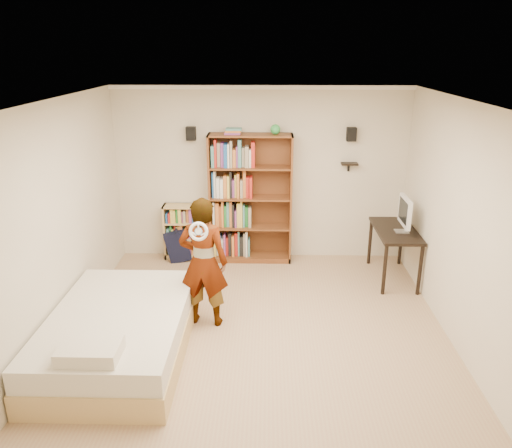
{
  "coord_description": "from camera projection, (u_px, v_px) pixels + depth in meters",
  "views": [
    {
      "loc": [
        0.11,
        -5.07,
        3.22
      ],
      "look_at": [
        -0.03,
        0.6,
        1.21
      ],
      "focal_mm": 35.0,
      "sensor_mm": 36.0,
      "label": 1
    }
  ],
  "objects": [
    {
      "name": "ground",
      "position": [
        257.0,
        338.0,
        5.86
      ],
      "size": [
        4.5,
        5.0,
        0.01
      ],
      "primitive_type": "cube",
      "color": "tan",
      "rests_on": "ground"
    },
    {
      "name": "navy_bag",
      "position": [
        178.0,
        246.0,
        7.9
      ],
      "size": [
        0.43,
        0.33,
        0.52
      ],
      "primitive_type": null,
      "rotation": [
        0.0,
        0.0,
        0.23
      ],
      "color": "black",
      "rests_on": "ground"
    },
    {
      "name": "daybed",
      "position": [
        118.0,
        328.0,
        5.45
      ],
      "size": [
        1.44,
        2.21,
        0.65
      ],
      "primitive_type": null,
      "color": "beige",
      "rests_on": "ground"
    },
    {
      "name": "wall_shelf",
      "position": [
        349.0,
        164.0,
        7.58
      ],
      "size": [
        0.25,
        0.16,
        0.02
      ],
      "primitive_type": "cube",
      "color": "black",
      "rests_on": "room_shell"
    },
    {
      "name": "computer_desk",
      "position": [
        393.0,
        254.0,
        7.26
      ],
      "size": [
        0.56,
        1.12,
        0.76
      ],
      "primitive_type": null,
      "color": "black",
      "rests_on": "ground"
    },
    {
      "name": "speaker_right",
      "position": [
        351.0,
        134.0,
        7.42
      ],
      "size": [
        0.14,
        0.12,
        0.2
      ],
      "primitive_type": "cube",
      "color": "black",
      "rests_on": "room_shell"
    },
    {
      "name": "person",
      "position": [
        204.0,
        262.0,
        5.93
      ],
      "size": [
        0.63,
        0.45,
        1.61
      ],
      "primitive_type": "imported",
      "rotation": [
        0.0,
        0.0,
        3.02
      ],
      "color": "black",
      "rests_on": "ground"
    },
    {
      "name": "tall_bookshelf",
      "position": [
        251.0,
        199.0,
        7.7
      ],
      "size": [
        1.27,
        0.37,
        2.01
      ],
      "primitive_type": null,
      "color": "brown",
      "rests_on": "ground"
    },
    {
      "name": "room_shell",
      "position": [
        257.0,
        194.0,
        5.27
      ],
      "size": [
        4.52,
        5.02,
        2.71
      ],
      "color": "beige",
      "rests_on": "ground"
    },
    {
      "name": "imac",
      "position": [
        403.0,
        215.0,
        6.94
      ],
      "size": [
        0.14,
        0.51,
        0.51
      ],
      "primitive_type": null,
      "rotation": [
        0.0,
        0.0,
        -0.08
      ],
      "color": "white",
      "rests_on": "computer_desk"
    },
    {
      "name": "low_bookshelf",
      "position": [
        187.0,
        232.0,
        7.97
      ],
      "size": [
        0.71,
        0.26,
        0.88
      ],
      "primitive_type": null,
      "color": "tan",
      "rests_on": "ground"
    },
    {
      "name": "wii_wheel",
      "position": [
        199.0,
        231.0,
        5.48
      ],
      "size": [
        0.22,
        0.08,
        0.22
      ],
      "primitive_type": "torus",
      "rotation": [
        1.36,
        0.0,
        0.0
      ],
      "color": "white",
      "rests_on": "person"
    },
    {
      "name": "speaker_left",
      "position": [
        191.0,
        134.0,
        7.47
      ],
      "size": [
        0.14,
        0.12,
        0.2
      ],
      "primitive_type": "cube",
      "color": "black",
      "rests_on": "room_shell"
    },
    {
      "name": "crown_molding",
      "position": [
        257.0,
        106.0,
        4.96
      ],
      "size": [
        4.5,
        5.0,
        0.06
      ],
      "color": "white",
      "rests_on": "room_shell"
    }
  ]
}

